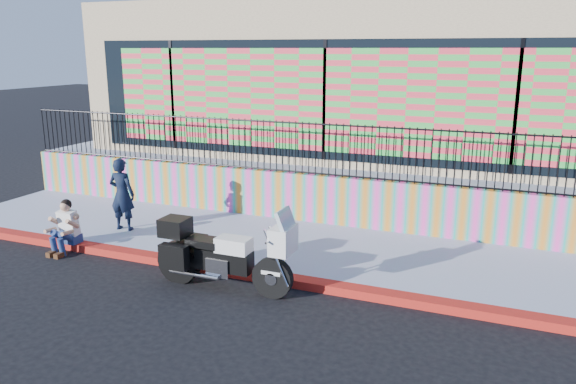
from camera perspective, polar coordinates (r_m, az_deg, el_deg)
The scene contains 10 objects.
ground at distance 10.33m, azimuth -3.96°, elevation -8.67°, with size 90.00×90.00×0.00m, color black.
red_curb at distance 10.30m, azimuth -3.97°, elevation -8.28°, with size 16.00×0.30×0.15m, color #A70B1E.
sidewalk at distance 11.70m, azimuth -0.39°, elevation -5.43°, with size 16.00×3.00×0.15m, color #99A1B8.
mural_wall at distance 12.94m, azimuth 2.34°, elevation -0.60°, with size 16.00×0.20×1.10m, color #FB42B1.
metal_fence at distance 12.69m, azimuth 2.39°, elevation 4.43°, with size 15.80×0.04×1.20m, color black, non-canonical shape.
elevated_platform at distance 17.71m, azimuth 8.00°, elevation 3.10°, with size 16.00×10.00×1.25m, color #99A1B8.
storefront_building at distance 17.19m, azimuth 8.12°, elevation 11.58°, with size 14.00×8.06×4.00m.
police_motorcycle at distance 9.69m, azimuth -6.78°, elevation -6.16°, with size 2.51×0.83×1.56m.
police_officer at distance 12.76m, azimuth -16.51°, elevation -0.22°, with size 0.59×0.38×1.61m, color black.
seated_man at distance 12.24m, azimuth -21.83°, elevation -3.74°, with size 0.54×0.71×1.06m.
Camera 1 is at (4.25, -8.51, 4.02)m, focal length 35.00 mm.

